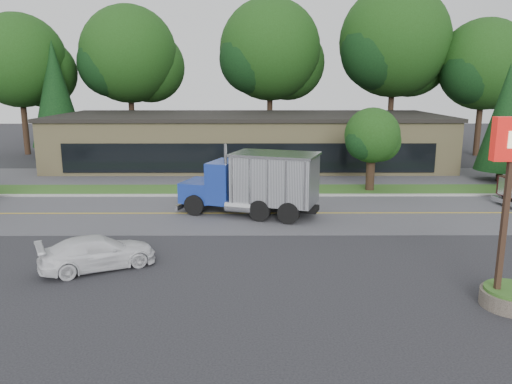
{
  "coord_description": "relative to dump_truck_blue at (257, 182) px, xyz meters",
  "views": [
    {
      "loc": [
        2.36,
        -17.1,
        6.92
      ],
      "look_at": [
        2.47,
        6.22,
        1.8
      ],
      "focal_mm": 35.0,
      "sensor_mm": 36.0,
      "label": 1
    }
  ],
  "objects": [
    {
      "name": "ground",
      "position": [
        -2.51,
        -8.69,
        -1.8
      ],
      "size": [
        140.0,
        140.0,
        0.0
      ],
      "primitive_type": "plane",
      "color": "#333338",
      "rests_on": "ground"
    },
    {
      "name": "road",
      "position": [
        -2.51,
        0.31,
        -1.8
      ],
      "size": [
        60.0,
        8.0,
        0.02
      ],
      "primitive_type": "cube",
      "color": "slate",
      "rests_on": "ground"
    },
    {
      "name": "center_line",
      "position": [
        -2.51,
        0.31,
        -1.8
      ],
      "size": [
        60.0,
        0.12,
        0.01
      ],
      "primitive_type": "cube",
      "color": "gold",
      "rests_on": "ground"
    },
    {
      "name": "curb",
      "position": [
        -2.51,
        4.51,
        -1.8
      ],
      "size": [
        60.0,
        0.3,
        0.12
      ],
      "primitive_type": "cube",
      "color": "#9E9E99",
      "rests_on": "ground"
    },
    {
      "name": "grass_verge",
      "position": [
        -2.51,
        6.31,
        -1.8
      ],
      "size": [
        60.0,
        3.4,
        0.03
      ],
      "primitive_type": "cube",
      "color": "#375D20",
      "rests_on": "ground"
    },
    {
      "name": "far_parking",
      "position": [
        -2.51,
        11.31,
        -1.8
      ],
      "size": [
        60.0,
        7.0,
        0.02
      ],
      "primitive_type": "cube",
      "color": "slate",
      "rests_on": "ground"
    },
    {
      "name": "strip_mall",
      "position": [
        -0.51,
        17.31,
        0.2
      ],
      "size": [
        32.0,
        12.0,
        4.0
      ],
      "primitive_type": "cube",
      "color": "tan",
      "rests_on": "ground"
    },
    {
      "name": "tree_far_a",
      "position": [
        -22.37,
        23.43,
        6.76
      ],
      "size": [
        9.4,
        8.85,
        13.41
      ],
      "color": "#382619",
      "rests_on": "ground"
    },
    {
      "name": "tree_far_b",
      "position": [
        -12.36,
        25.44,
        7.41
      ],
      "size": [
        10.12,
        9.52,
        14.43
      ],
      "color": "#382619",
      "rests_on": "ground"
    },
    {
      "name": "tree_far_c",
      "position": [
        1.65,
        25.44,
        7.85
      ],
      "size": [
        10.6,
        9.97,
        15.12
      ],
      "color": "#382619",
      "rests_on": "ground"
    },
    {
      "name": "tree_far_d",
      "position": [
        13.66,
        24.45,
        8.5
      ],
      "size": [
        11.32,
        10.65,
        16.14
      ],
      "color": "#382619",
      "rests_on": "ground"
    },
    {
      "name": "tree_far_e",
      "position": [
        21.62,
        22.42,
        6.39
      ],
      "size": [
        9.0,
        8.47,
        12.84
      ],
      "color": "#382619",
      "rests_on": "ground"
    },
    {
      "name": "evergreen_left",
      "position": [
        -18.51,
        21.31,
        4.12
      ],
      "size": [
        4.74,
        4.74,
        10.76
      ],
      "color": "#382619",
      "rests_on": "ground"
    },
    {
      "name": "evergreen_right",
      "position": [
        17.49,
        9.31,
        2.73
      ],
      "size": [
        3.63,
        3.63,
        8.25
      ],
      "color": "#382619",
      "rests_on": "ground"
    },
    {
      "name": "tree_verge",
      "position": [
        7.54,
        6.36,
        1.62
      ],
      "size": [
        3.78,
        3.56,
        5.39
      ],
      "color": "#382619",
      "rests_on": "ground"
    },
    {
      "name": "dump_truck_blue",
      "position": [
        0.0,
        0.0,
        0.0
      ],
      "size": [
        7.66,
        4.72,
        3.36
      ],
      "rotation": [
        0.0,
        0.0,
        2.81
      ],
      "color": "black",
      "rests_on": "ground"
    },
    {
      "name": "rally_car",
      "position": [
        -6.08,
        -7.78,
        -1.18
      ],
      "size": [
        4.61,
        3.55,
        1.25
      ],
      "primitive_type": "imported",
      "rotation": [
        0.0,
        0.0,
        2.06
      ],
      "color": "silver",
      "rests_on": "ground"
    }
  ]
}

